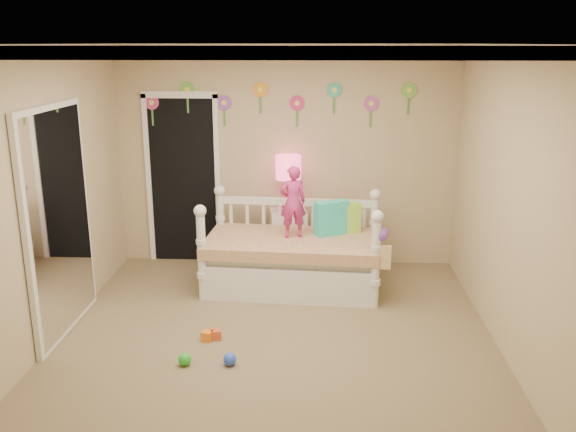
# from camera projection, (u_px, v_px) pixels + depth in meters

# --- Properties ---
(floor) EXTENTS (4.00, 4.50, 0.01)m
(floor) POSITION_uv_depth(u_px,v_px,m) (273.00, 348.00, 5.41)
(floor) COLOR #7F684C
(floor) RESTS_ON ground
(ceiling) EXTENTS (4.00, 4.50, 0.01)m
(ceiling) POSITION_uv_depth(u_px,v_px,m) (271.00, 44.00, 4.70)
(ceiling) COLOR white
(ceiling) RESTS_ON floor
(back_wall) EXTENTS (4.00, 0.01, 2.60)m
(back_wall) POSITION_uv_depth(u_px,v_px,m) (287.00, 158.00, 7.22)
(back_wall) COLOR tan
(back_wall) RESTS_ON floor
(left_wall) EXTENTS (0.01, 4.50, 2.60)m
(left_wall) POSITION_uv_depth(u_px,v_px,m) (37.00, 204.00, 5.16)
(left_wall) COLOR tan
(left_wall) RESTS_ON floor
(right_wall) EXTENTS (0.01, 4.50, 2.60)m
(right_wall) POSITION_uv_depth(u_px,v_px,m) (517.00, 210.00, 4.96)
(right_wall) COLOR tan
(right_wall) RESTS_ON floor
(crown_molding) EXTENTS (4.00, 4.50, 0.06)m
(crown_molding) POSITION_uv_depth(u_px,v_px,m) (271.00, 48.00, 4.71)
(crown_molding) COLOR white
(crown_molding) RESTS_ON ceiling
(daybed) EXTENTS (1.95, 1.14, 1.03)m
(daybed) POSITION_uv_depth(u_px,v_px,m) (292.00, 243.00, 6.64)
(daybed) COLOR white
(daybed) RESTS_ON floor
(pillow_turquoise) EXTENTS (0.39, 0.30, 0.37)m
(pillow_turquoise) POSITION_uv_depth(u_px,v_px,m) (331.00, 218.00, 6.68)
(pillow_turquoise) COLOR #2AD4C9
(pillow_turquoise) RESTS_ON daybed
(pillow_lime) EXTENTS (0.37, 0.21, 0.33)m
(pillow_lime) POSITION_uv_depth(u_px,v_px,m) (344.00, 218.00, 6.76)
(pillow_lime) COLOR #9BDA42
(pillow_lime) RESTS_ON daybed
(child) EXTENTS (0.33, 0.25, 0.79)m
(child) POSITION_uv_depth(u_px,v_px,m) (293.00, 202.00, 6.53)
(child) COLOR #CC2E80
(child) RESTS_ON daybed
(nightstand) EXTENTS (0.47, 0.39, 0.70)m
(nightstand) POSITION_uv_depth(u_px,v_px,m) (288.00, 238.00, 7.30)
(nightstand) COLOR white
(nightstand) RESTS_ON floor
(table_lamp) EXTENTS (0.30, 0.30, 0.65)m
(table_lamp) POSITION_uv_depth(u_px,v_px,m) (288.00, 174.00, 7.09)
(table_lamp) COLOR #ED1F5D
(table_lamp) RESTS_ON nightstand
(closet_doorway) EXTENTS (0.90, 0.04, 2.07)m
(closet_doorway) POSITION_uv_depth(u_px,v_px,m) (183.00, 179.00, 7.34)
(closet_doorway) COLOR black
(closet_doorway) RESTS_ON back_wall
(flower_decals) EXTENTS (3.40, 0.02, 0.50)m
(flower_decals) POSITION_uv_depth(u_px,v_px,m) (279.00, 103.00, 7.04)
(flower_decals) COLOR #B2668C
(flower_decals) RESTS_ON back_wall
(mirror_closet) EXTENTS (0.07, 1.30, 2.10)m
(mirror_closet) POSITION_uv_depth(u_px,v_px,m) (59.00, 222.00, 5.51)
(mirror_closet) COLOR white
(mirror_closet) RESTS_ON left_wall
(hanging_bag) EXTENTS (0.20, 0.16, 0.36)m
(hanging_bag) POSITION_uv_depth(u_px,v_px,m) (380.00, 249.00, 6.09)
(hanging_bag) COLOR beige
(hanging_bag) RESTS_ON daybed
(toy_scatter) EXTENTS (1.19, 1.49, 0.11)m
(toy_scatter) POSITION_uv_depth(u_px,v_px,m) (212.00, 336.00, 5.52)
(toy_scatter) COLOR #996666
(toy_scatter) RESTS_ON floor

